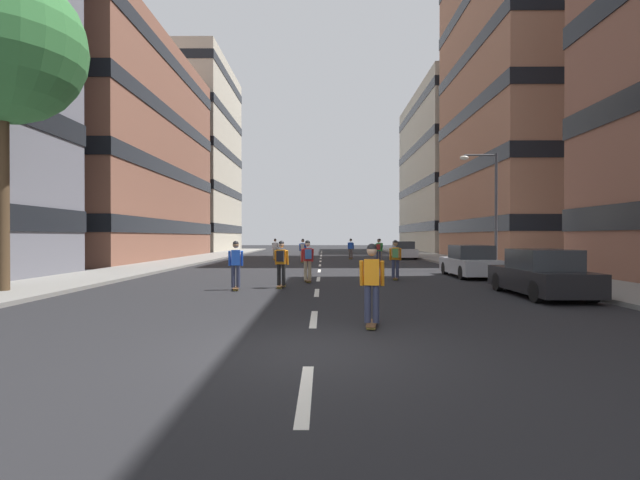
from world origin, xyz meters
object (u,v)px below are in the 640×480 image
Objects in this scene: skater_0 at (380,248)px; skater_3 at (281,261)px; skater_5 at (236,263)px; skater_8 at (351,248)px; streetlamp_right at (490,198)px; skater_7 at (308,258)px; parked_car_mid at (403,251)px; skater_1 at (275,248)px; skater_2 at (303,249)px; skater_6 at (372,281)px; skater_9 at (379,249)px; parked_car_far at (470,262)px; street_tree_near at (3,45)px; skater_4 at (395,257)px; parked_car_near at (541,275)px.

skater_3 is (-6.15, -19.73, 0.00)m from skater_0.
skater_5 is 23.54m from skater_8.
skater_8 is at bearing 117.55° from streetlamp_right.
skater_7 is (-10.07, -6.59, -3.12)m from streetlamp_right.
skater_1 is (-11.00, -2.28, 0.29)m from parked_car_mid.
skater_2 is at bearing -144.35° from parked_car_mid.
skater_6 and skater_9 have the same top height.
skater_2 is (-8.54, 12.01, 0.32)m from parked_car_far.
parked_car_far is at bearing 63.58° from skater_6.
street_tree_near is 6.05× the size of skater_8.
skater_6 is (-2.19, -10.65, -0.03)m from skater_4.
skater_0 is at bearing 55.14° from street_tree_near.
skater_0 is 27.33m from skater_6.
skater_0 and skater_8 have the same top height.
parked_car_mid is at bearing 66.59° from skater_5.
skater_9 is (5.50, -1.16, 0.00)m from skater_2.
skater_2 is 5.62m from skater_9.
street_tree_near is 6.05× the size of skater_5.
parked_car_far is at bearing -54.59° from skater_2.
skater_5 is at bearing -143.22° from streetlamp_right.
parked_car_mid is 0.68× the size of streetlamp_right.
skater_1 and skater_9 have the same top height.
street_tree_near is at bearing -106.35° from skater_1.
skater_4 and skater_9 have the same top height.
skater_4 reaches higher than parked_car_near.
parked_car_mid is 30.76m from skater_6.
skater_8 is 6.86m from skater_9.
skater_9 is at bearing 70.31° from skater_3.
skater_5 is 1.00× the size of skater_9.
skater_3 is 1.00× the size of skater_6.
skater_2 is 6.76m from skater_8.
streetlamp_right is at bearing 36.78° from skater_5.
skater_2 is 1.00× the size of skater_7.
streetlamp_right is 14.37m from skater_3.
streetlamp_right is at bearing -62.45° from skater_8.
skater_6 is at bearing -116.42° from parked_car_far.
parked_car_far is 5.82m from streetlamp_right.
parked_car_mid is at bearing 69.65° from skater_7.
skater_1 is 28.35m from skater_6.
street_tree_near reaches higher than skater_6.
skater_1 is 4.57m from skater_2.
streetlamp_right is 12.44m from skater_7.
skater_1 is at bearing 115.64° from parked_car_near.
skater_3 is at bearing -113.65° from skater_7.
skater_3 is (-10.99, -8.71, -3.12)m from streetlamp_right.
streetlamp_right is at bearing -41.42° from skater_1.
skater_1 is at bearing 96.68° from skater_3.
skater_1 reaches higher than parked_car_far.
skater_8 is at bearing 81.40° from skater_7.
skater_5 is 1.00× the size of skater_6.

